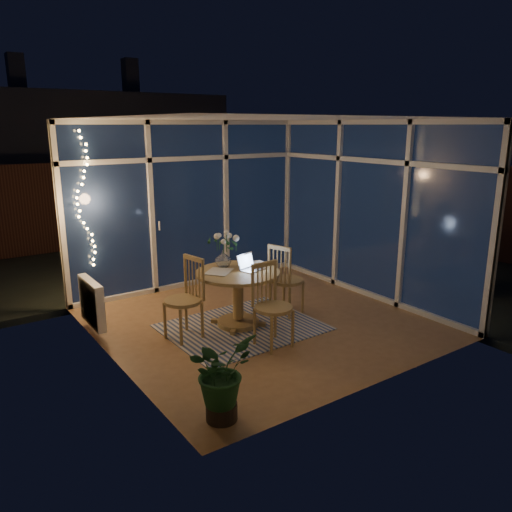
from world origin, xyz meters
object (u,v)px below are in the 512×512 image
(laptop, at_px, (252,262))
(flower_vase, at_px, (223,259))
(chair_front, at_px, (274,306))
(potted_plant, at_px, (221,381))
(chair_right, at_px, (287,279))
(chair_left, at_px, (183,299))
(dining_table, at_px, (238,299))

(laptop, height_order, flower_vase, laptop)
(chair_front, relative_size, potted_plant, 1.32)
(chair_right, distance_m, potted_plant, 2.66)
(chair_left, xyz_separation_m, flower_vase, (0.72, 0.25, 0.33))
(chair_front, distance_m, flower_vase, 1.10)
(flower_vase, bearing_deg, chair_left, -161.07)
(laptop, bearing_deg, chair_left, 156.98)
(chair_left, distance_m, flower_vase, 0.83)
(laptop, bearing_deg, chair_front, -122.21)
(chair_front, xyz_separation_m, potted_plant, (-1.29, -0.96, -0.12))
(chair_right, height_order, chair_front, chair_right)
(chair_right, bearing_deg, dining_table, 70.57)
(chair_left, relative_size, potted_plant, 1.34)
(dining_table, distance_m, chair_right, 0.78)
(chair_right, distance_m, laptop, 0.67)
(chair_right, relative_size, flower_vase, 4.83)
(dining_table, bearing_deg, chair_left, 177.53)
(dining_table, xyz_separation_m, flower_vase, (-0.05, 0.28, 0.47))
(chair_left, bearing_deg, flower_vase, 98.64)
(chair_front, height_order, potted_plant, chair_front)
(chair_right, xyz_separation_m, flower_vase, (-0.81, 0.32, 0.33))
(chair_right, height_order, laptop, chair_right)
(laptop, xyz_separation_m, flower_vase, (-0.23, 0.34, -0.00))
(dining_table, relative_size, potted_plant, 1.41)
(chair_front, bearing_deg, dining_table, 87.02)
(potted_plant, bearing_deg, chair_right, 39.39)
(dining_table, xyz_separation_m, potted_plant, (-1.29, -1.72, 0.01))
(chair_right, height_order, potted_plant, chair_right)
(chair_left, height_order, chair_front, chair_left)
(dining_table, height_order, chair_front, chair_front)
(dining_table, xyz_separation_m, laptop, (0.18, -0.06, 0.47))
(chair_right, xyz_separation_m, chair_front, (-0.77, -0.73, -0.01))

